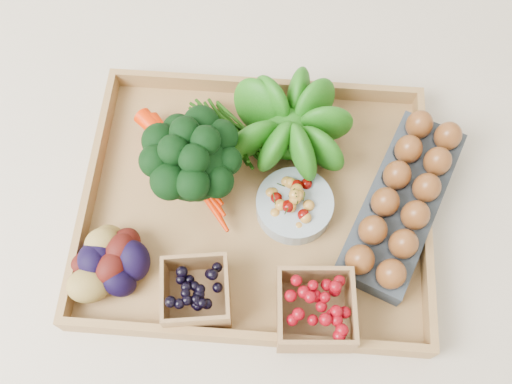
# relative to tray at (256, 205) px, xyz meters

# --- Properties ---
(ground) EXTENTS (4.00, 4.00, 0.00)m
(ground) POSITION_rel_tray_xyz_m (0.00, 0.00, -0.01)
(ground) COLOR beige
(ground) RESTS_ON ground
(tray) EXTENTS (0.55, 0.45, 0.01)m
(tray) POSITION_rel_tray_xyz_m (0.00, 0.00, 0.00)
(tray) COLOR #A37844
(tray) RESTS_ON ground
(carrots) EXTENTS (0.20, 0.15, 0.05)m
(carrots) POSITION_rel_tray_xyz_m (-0.12, 0.06, 0.03)
(carrots) COLOR #E92800
(carrots) RESTS_ON tray
(lettuce) EXTENTS (0.14, 0.14, 0.14)m
(lettuce) POSITION_rel_tray_xyz_m (0.05, 0.12, 0.08)
(lettuce) COLOR #13500C
(lettuce) RESTS_ON tray
(broccoli) EXTENTS (0.16, 0.16, 0.12)m
(broccoli) POSITION_rel_tray_xyz_m (-0.10, 0.02, 0.07)
(broccoli) COLOR black
(broccoli) RESTS_ON tray
(cherry_bowl) EXTENTS (0.12, 0.12, 0.03)m
(cherry_bowl) POSITION_rel_tray_xyz_m (0.06, -0.01, 0.02)
(cherry_bowl) COLOR #8C9EA5
(cherry_bowl) RESTS_ON tray
(egg_carton) EXTENTS (0.22, 0.33, 0.04)m
(egg_carton) POSITION_rel_tray_xyz_m (0.23, 0.01, 0.03)
(egg_carton) COLOR #333941
(egg_carton) RESTS_ON tray
(potatoes) EXTENTS (0.14, 0.14, 0.08)m
(potatoes) POSITION_rel_tray_xyz_m (-0.22, -0.12, 0.05)
(potatoes) COLOR #370B08
(potatoes) RESTS_ON tray
(punnet_blackberry) EXTENTS (0.11, 0.11, 0.07)m
(punnet_blackberry) POSITION_rel_tray_xyz_m (-0.08, -0.16, 0.04)
(punnet_blackberry) COLOR black
(punnet_blackberry) RESTS_ON tray
(punnet_raspberry) EXTENTS (0.12, 0.12, 0.08)m
(punnet_raspberry) POSITION_rel_tray_xyz_m (0.10, -0.18, 0.05)
(punnet_raspberry) COLOR maroon
(punnet_raspberry) RESTS_ON tray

